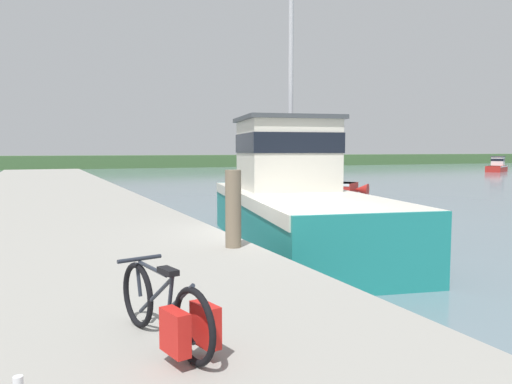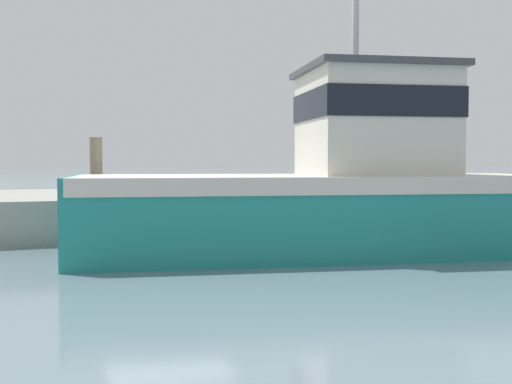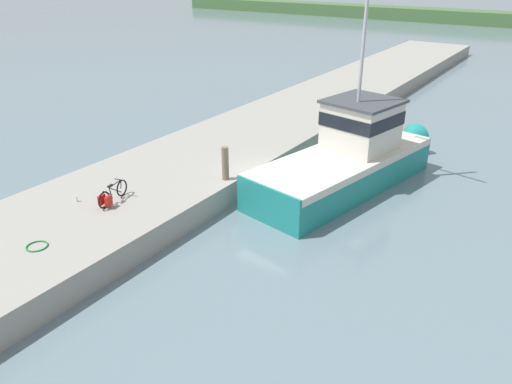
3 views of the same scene
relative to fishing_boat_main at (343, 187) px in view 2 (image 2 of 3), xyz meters
name	(u,v)px [view 2 (image 2 of 3)]	position (x,y,z in m)	size (l,w,h in m)	color
ground_plane	(165,249)	(-1.81, -3.15, -1.31)	(320.00, 320.00, 0.00)	slate
dock_pier	(128,211)	(-6.15, -3.15, -0.82)	(6.24, 80.00, 0.97)	gray
fishing_boat_main	(343,187)	(0.00, 0.00, 0.00)	(4.94, 11.30, 11.03)	teal
mooring_post	(96,168)	(-3.48, -4.32, 0.35)	(0.28, 0.28, 1.38)	#756651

